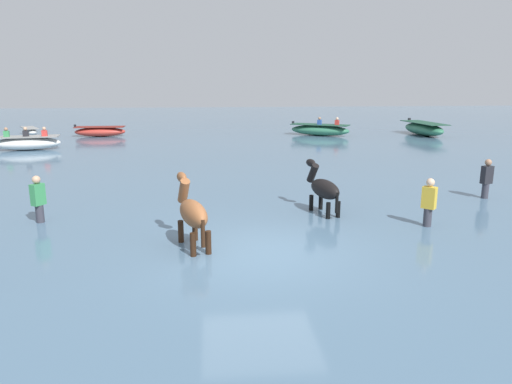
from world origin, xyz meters
The scene contains 12 objects.
ground_plane centered at (0.00, 0.00, 0.00)m, with size 120.00×120.00×0.00m, color #84755B.
water_surface centered at (0.00, 10.00, 0.21)m, with size 90.00×90.00×0.42m, color slate.
horse_lead_black centered at (2.02, 2.82, 1.06)m, with size 0.79×1.65×1.80m.
horse_trailing_chestnut centered at (-1.40, 0.50, 1.14)m, with size 0.86×1.77×1.93m.
boat_far_offshore centered at (6.23, 21.02, 0.79)m, with size 3.98×3.00×1.20m.
boat_far_inshore centered at (-7.90, 21.92, 0.74)m, with size 3.17×1.08×0.77m.
boat_distant_east centered at (-12.72, 23.35, 0.66)m, with size 1.89×2.52×0.48m.
boat_distant_west centered at (-10.32, 16.10, 0.79)m, with size 3.40×1.66×1.19m.
boat_near_starboard centered at (13.04, 20.55, 0.84)m, with size 1.78×4.23×0.97m.
person_onlooker_left centered at (4.30, 1.41, 0.87)m, with size 0.37×0.37×1.63m.
person_wading_close centered at (-5.30, 2.71, 0.87)m, with size 0.34×0.38×1.63m.
person_onlooker_right centered at (7.34, 3.97, 0.87)m, with size 0.36×0.28×1.63m.
Camera 1 is at (-1.03, -9.31, 3.94)m, focal length 33.29 mm.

